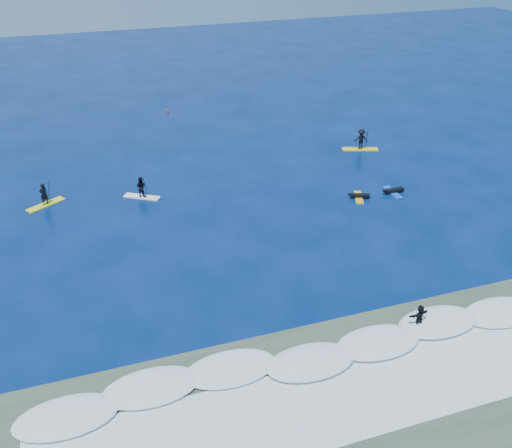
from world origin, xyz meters
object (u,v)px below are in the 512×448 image
object	(u,v)px
prone_paddler_near	(359,196)
wave_surfer	(419,317)
prone_paddler_far	(393,191)
sup_paddler_left	(44,197)
sup_paddler_center	(141,189)
marker_buoy	(167,111)
sup_paddler_right	(361,141)

from	to	relation	value
prone_paddler_near	wave_surfer	world-z (taller)	wave_surfer
prone_paddler_far	wave_surfer	bearing A→B (deg)	154.89
prone_paddler_near	prone_paddler_far	distance (m)	3.03
prone_paddler_far	sup_paddler_left	bearing A→B (deg)	76.56
sup_paddler_center	prone_paddler_near	xyz separation A→B (m)	(16.41, -5.65, -0.61)
prone_paddler_far	wave_surfer	size ratio (longest dim) A/B	1.14
sup_paddler_center	prone_paddler_near	size ratio (longest dim) A/B	1.27
prone_paddler_far	sup_paddler_center	bearing A→B (deg)	74.38
wave_surfer	marker_buoy	distance (m)	41.12
wave_surfer	prone_paddler_near	bearing A→B (deg)	66.82
sup_paddler_center	prone_paddler_far	bearing A→B (deg)	15.98
sup_paddler_right	prone_paddler_far	xyz separation A→B (m)	(-1.82, -9.11, -0.76)
sup_paddler_right	prone_paddler_near	world-z (taller)	sup_paddler_right
prone_paddler_near	prone_paddler_far	world-z (taller)	prone_paddler_far
sup_paddler_right	prone_paddler_far	bearing A→B (deg)	-82.57
prone_paddler_near	marker_buoy	size ratio (longest dim) A/B	3.70
sup_paddler_right	sup_paddler_left	bearing A→B (deg)	-156.61
sup_paddler_right	wave_surfer	distance (m)	26.10
prone_paddler_far	prone_paddler_near	bearing A→B (deg)	89.40
sup_paddler_left	wave_surfer	bearing A→B (deg)	-80.57
sup_paddler_right	prone_paddler_far	size ratio (longest dim) A/B	1.48
prone_paddler_near	marker_buoy	bearing A→B (deg)	44.66
sup_paddler_center	wave_surfer	bearing A→B (deg)	-27.87
sup_paddler_left	sup_paddler_center	world-z (taller)	sup_paddler_left
sup_paddler_right	prone_paddler_near	xyz separation A→B (m)	(-4.85, -9.04, -0.77)
prone_paddler_near	sup_paddler_left	bearing A→B (deg)	96.19
prone_paddler_far	marker_buoy	distance (m)	28.77
sup_paddler_left	sup_paddler_right	xyz separation A→B (m)	(28.57, 2.33, 0.25)
sup_paddler_right	marker_buoy	bearing A→B (deg)	152.23
sup_paddler_center	wave_surfer	xyz separation A→B (m)	(12.01, -21.02, 0.06)
sup_paddler_left	prone_paddler_far	size ratio (longest dim) A/B	1.28
prone_paddler_near	sup_paddler_right	bearing A→B (deg)	-6.26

